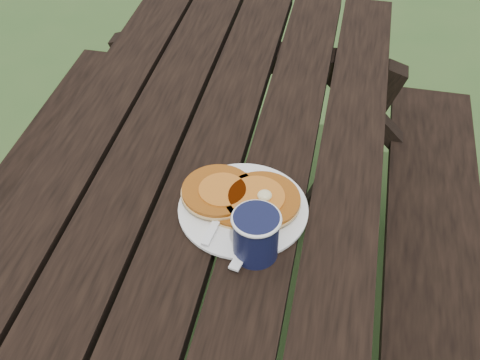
% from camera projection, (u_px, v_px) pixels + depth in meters
% --- Properties ---
extents(picnic_table, '(1.36, 1.80, 0.75)m').
position_uv_depth(picnic_table, '(205.00, 295.00, 1.51)').
color(picnic_table, black).
rests_on(picnic_table, ground).
extents(plate, '(0.30, 0.30, 0.01)m').
position_uv_depth(plate, '(243.00, 209.00, 1.20)').
color(plate, white).
rests_on(plate, picnic_table).
extents(pancake_stack, '(0.24, 0.15, 0.04)m').
position_uv_depth(pancake_stack, '(241.00, 197.00, 1.20)').
color(pancake_stack, '#A35312').
rests_on(pancake_stack, plate).
extents(knife, '(0.06, 0.18, 0.00)m').
position_uv_depth(knife, '(253.00, 235.00, 1.14)').
color(knife, white).
rests_on(knife, plate).
extents(fork, '(0.05, 0.16, 0.01)m').
position_uv_depth(fork, '(215.00, 224.00, 1.15)').
color(fork, white).
rests_on(fork, plate).
extents(coffee_cup, '(0.09, 0.09, 0.10)m').
position_uv_depth(coffee_cup, '(256.00, 233.00, 1.09)').
color(coffee_cup, black).
rests_on(coffee_cup, picnic_table).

